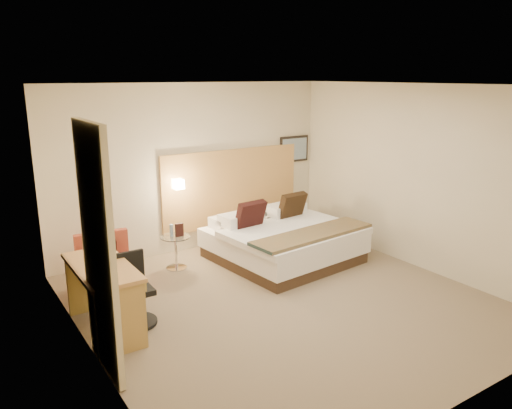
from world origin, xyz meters
TOP-DOWN VIEW (x-y plane):
  - floor at (0.00, 0.00)m, footprint 4.80×5.00m
  - ceiling at (0.00, 0.00)m, footprint 4.80×5.00m
  - wall_back at (0.00, 2.51)m, footprint 4.80×0.02m
  - wall_front at (0.00, -2.51)m, footprint 4.80×0.02m
  - wall_left at (-2.41, 0.00)m, footprint 0.02×5.00m
  - wall_right at (2.41, 0.00)m, footprint 0.02×5.00m
  - headboard_panel at (0.70, 2.47)m, footprint 2.60×0.04m
  - art_frame at (2.02, 2.48)m, footprint 0.62×0.03m
  - art_canvas at (2.02, 2.46)m, footprint 0.54×0.01m
  - lamp_arm at (-0.35, 2.42)m, footprint 0.02×0.12m
  - lamp_shade at (-0.35, 2.36)m, footprint 0.15×0.15m
  - curtain at (-2.36, -0.25)m, footprint 0.06×0.90m
  - bottle_a at (-0.72, 1.84)m, footprint 0.06×0.06m
  - menu_folder at (-0.63, 1.77)m, footprint 0.12×0.05m
  - bed at (0.87, 1.24)m, footprint 2.14×2.10m
  - lounge_chair at (-1.77, 1.65)m, footprint 0.76×0.68m
  - side_table at (-0.68, 1.80)m, footprint 0.48×0.48m
  - desk at (-2.11, 0.52)m, footprint 0.58×1.26m
  - desk_chair at (-1.80, 0.50)m, footprint 0.48×0.48m

SIDE VIEW (x-z plane):
  - floor at x=0.00m, z-range -0.02..0.00m
  - side_table at x=-0.68m, z-range 0.03..0.53m
  - lounge_chair at x=-1.77m, z-range -0.08..0.67m
  - bed at x=0.87m, z-range -0.17..0.80m
  - desk_chair at x=-1.80m, z-range -0.07..0.76m
  - bottle_a at x=-0.72m, z-range 0.50..0.68m
  - menu_folder at x=-0.63m, z-range 0.50..0.70m
  - desk at x=-2.11m, z-range 0.23..1.02m
  - headboard_panel at x=0.70m, z-range 0.30..1.60m
  - lamp_arm at x=-0.35m, z-range 1.14..1.16m
  - lamp_shade at x=-0.35m, z-range 1.07..1.22m
  - curtain at x=-2.36m, z-range 0.01..2.43m
  - wall_back at x=0.00m, z-range 0.00..2.70m
  - wall_front at x=0.00m, z-range 0.00..2.70m
  - wall_left at x=-2.41m, z-range 0.00..2.70m
  - wall_right at x=2.41m, z-range 0.00..2.70m
  - art_frame at x=2.02m, z-range 1.27..1.73m
  - art_canvas at x=2.02m, z-range 1.30..1.70m
  - ceiling at x=0.00m, z-range 2.70..2.72m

